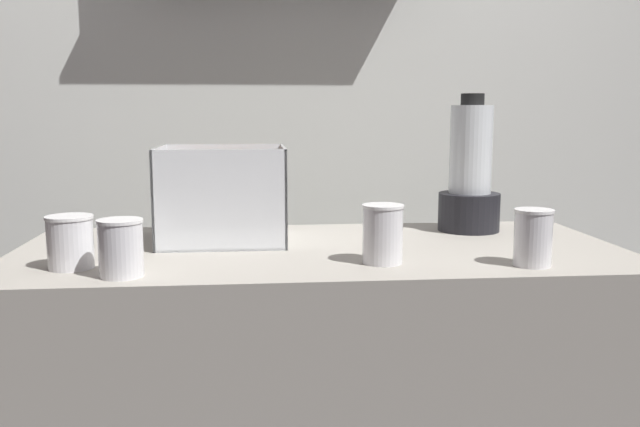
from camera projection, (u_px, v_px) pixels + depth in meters
name	position (u px, v px, depth m)	size (l,w,h in m)	color
back_wall_unit	(297.00, 95.00, 2.26)	(2.60, 0.24, 2.50)	silver
carrot_display_bin	(223.00, 212.00, 1.63)	(0.30, 0.26, 0.23)	white
blender_pitcher	(470.00, 179.00, 1.77)	(0.16, 0.16, 0.36)	black
juice_cup_mango_far_left	(70.00, 246.00, 1.35)	(0.09, 0.09, 0.11)	white
juice_cup_beet_left	(121.00, 251.00, 1.28)	(0.09, 0.09, 0.11)	white
juice_cup_orange_middle	(383.00, 236.00, 1.40)	(0.09, 0.09, 0.12)	white
juice_cup_beet_right	(533.00, 240.00, 1.37)	(0.08, 0.08, 0.12)	white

